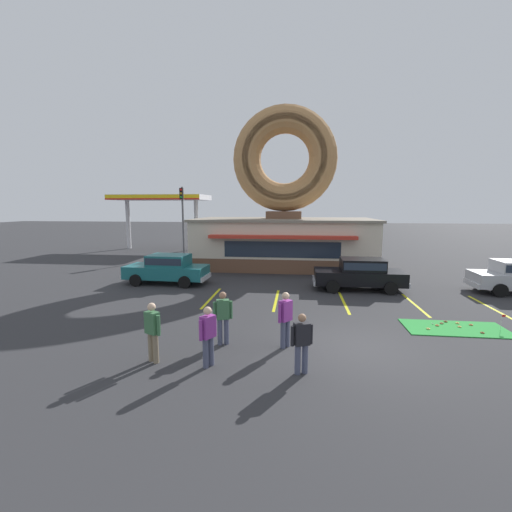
{
  "coord_description": "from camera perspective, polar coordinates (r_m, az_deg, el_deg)",
  "views": [
    {
      "loc": [
        -1.76,
        -10.04,
        4.21
      ],
      "look_at": [
        -3.59,
        5.0,
        2.0
      ],
      "focal_mm": 24.0,
      "sensor_mm": 36.0,
      "label": 1
    }
  ],
  "objects": [
    {
      "name": "ground_plane",
      "position": [
        11.03,
        16.09,
        -14.47
      ],
      "size": [
        160.0,
        160.0,
        0.0
      ],
      "primitive_type": "plane",
      "color": "#2D2D30"
    },
    {
      "name": "donut_shop_building",
      "position": [
        24.01,
        4.68,
        7.14
      ],
      "size": [
        12.3,
        6.75,
        10.96
      ],
      "color": "brown",
      "rests_on": "ground"
    },
    {
      "name": "putting_mat",
      "position": [
        13.94,
        30.27,
        -10.38
      ],
      "size": [
        3.39,
        1.6,
        0.03
      ],
      "primitive_type": "cube",
      "color": "green",
      "rests_on": "ground"
    },
    {
      "name": "mini_donut_near_left",
      "position": [
        14.52,
        32.2,
        -9.67
      ],
      "size": [
        0.13,
        0.13,
        0.04
      ],
      "primitive_type": "torus",
      "color": "#D17F47",
      "rests_on": "putting_mat"
    },
    {
      "name": "mini_donut_near_right",
      "position": [
        13.36,
        26.78,
        -10.76
      ],
      "size": [
        0.13,
        0.13,
        0.04
      ],
      "primitive_type": "torus",
      "color": "#E5C666",
      "rests_on": "putting_mat"
    },
    {
      "name": "mini_donut_mid_left",
      "position": [
        14.45,
        29.05,
        -9.52
      ],
      "size": [
        0.13,
        0.13,
        0.04
      ],
      "primitive_type": "torus",
      "color": "brown",
      "rests_on": "putting_mat"
    },
    {
      "name": "mini_donut_mid_centre",
      "position": [
        13.86,
        27.97,
        -10.17
      ],
      "size": [
        0.13,
        0.13,
        0.04
      ],
      "primitive_type": "torus",
      "color": "#D17F47",
      "rests_on": "putting_mat"
    },
    {
      "name": "mini_donut_mid_right",
      "position": [
        13.86,
        33.56,
        -10.6
      ],
      "size": [
        0.13,
        0.13,
        0.04
      ],
      "primitive_type": "torus",
      "color": "brown",
      "rests_on": "putting_mat"
    },
    {
      "name": "mini_donut_far_left",
      "position": [
        14.47,
        30.54,
        -9.6
      ],
      "size": [
        0.13,
        0.13,
        0.04
      ],
      "primitive_type": "torus",
      "color": "#E5C666",
      "rests_on": "putting_mat"
    },
    {
      "name": "mini_donut_far_centre",
      "position": [
        14.18,
        28.55,
        -9.81
      ],
      "size": [
        0.13,
        0.13,
        0.04
      ],
      "primitive_type": "torus",
      "color": "#A5724C",
      "rests_on": "putting_mat"
    },
    {
      "name": "mini_donut_far_right",
      "position": [
        14.1,
        30.8,
        -10.08
      ],
      "size": [
        0.13,
        0.13,
        0.04
      ],
      "primitive_type": "torus",
      "color": "#E5C666",
      "rests_on": "putting_mat"
    },
    {
      "name": "golf_ball",
      "position": [
        13.96,
        27.37,
        -9.99
      ],
      "size": [
        0.04,
        0.04,
        0.04
      ],
      "primitive_type": "sphere",
      "color": "white",
      "rests_on": "putting_mat"
    },
    {
      "name": "putting_flag_pin",
      "position": [
        14.47,
        35.85,
        -8.42
      ],
      "size": [
        0.13,
        0.01,
        0.55
      ],
      "color": "silver",
      "rests_on": "putting_mat"
    },
    {
      "name": "car_teal",
      "position": [
        19.32,
        -14.54,
        -1.92
      ],
      "size": [
        4.63,
        2.12,
        1.6
      ],
      "color": "#196066",
      "rests_on": "ground"
    },
    {
      "name": "car_black",
      "position": [
        18.08,
        16.93,
        -2.71
      ],
      "size": [
        4.57,
        1.99,
        1.6
      ],
      "color": "black",
      "rests_on": "ground"
    },
    {
      "name": "pedestrian_blue_sweater_man",
      "position": [
        9.26,
        -8.0,
        -12.7
      ],
      "size": [
        0.4,
        0.52,
        1.63
      ],
      "color": "#474C66",
      "rests_on": "ground"
    },
    {
      "name": "pedestrian_hooded_kid",
      "position": [
        10.37,
        4.92,
        -10.09
      ],
      "size": [
        0.43,
        0.48,
        1.7
      ],
      "color": "#474C66",
      "rests_on": "ground"
    },
    {
      "name": "pedestrian_leather_jacket_man",
      "position": [
        10.6,
        -5.53,
        -9.84
      ],
      "size": [
        0.57,
        0.35,
        1.65
      ],
      "color": "#474C66",
      "rests_on": "ground"
    },
    {
      "name": "pedestrian_clipboard_woman",
      "position": [
        8.9,
        7.62,
        -13.87
      ],
      "size": [
        0.56,
        0.37,
        1.57
      ],
      "color": "#474C66",
      "rests_on": "ground"
    },
    {
      "name": "pedestrian_beanie_man",
      "position": [
        9.82,
        -16.87,
        -11.64
      ],
      "size": [
        0.54,
        0.39,
        1.66
      ],
      "color": "#7F7056",
      "rests_on": "ground"
    },
    {
      "name": "trash_bin",
      "position": [
        22.76,
        -11.2,
        -1.25
      ],
      "size": [
        0.57,
        0.57,
        0.97
      ],
      "color": "#232833",
      "rests_on": "ground"
    },
    {
      "name": "traffic_light_pole",
      "position": [
        29.31,
        -12.16,
        7.13
      ],
      "size": [
        0.28,
        0.47,
        5.8
      ],
      "color": "#595B60",
      "rests_on": "ground"
    },
    {
      "name": "gas_station_canopy",
      "position": [
        34.97,
        -15.58,
        9.06
      ],
      "size": [
        9.0,
        4.46,
        5.3
      ],
      "color": "silver",
      "rests_on": "ground"
    },
    {
      "name": "parking_stripe_far_left",
      "position": [
        16.1,
        -7.42,
        -6.92
      ],
      "size": [
        0.12,
        3.6,
        0.01
      ],
      "primitive_type": "cube",
      "color": "yellow",
      "rests_on": "ground"
    },
    {
      "name": "parking_stripe_left",
      "position": [
        15.64,
        3.38,
        -7.32
      ],
      "size": [
        0.12,
        3.6,
        0.01
      ],
      "primitive_type": "cube",
      "color": "yellow",
      "rests_on": "ground"
    },
    {
      "name": "parking_stripe_mid_left",
      "position": [
        15.76,
        14.42,
        -7.45
      ],
      "size": [
        0.12,
        3.6,
        0.01
      ],
      "primitive_type": "cube",
      "color": "yellow",
      "rests_on": "ground"
    },
    {
      "name": "parking_stripe_centre",
      "position": [
        16.43,
        24.94,
        -7.33
      ],
      "size": [
        0.12,
        3.6,
        0.01
      ],
      "primitive_type": "cube",
      "color": "yellow",
      "rests_on": "ground"
    },
    {
      "name": "parking_stripe_mid_right",
      "position": [
        17.59,
        34.34,
        -7.02
      ],
      "size": [
        0.12,
        3.6,
        0.01
      ],
      "primitive_type": "cube",
      "color": "yellow",
      "rests_on": "ground"
    }
  ]
}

